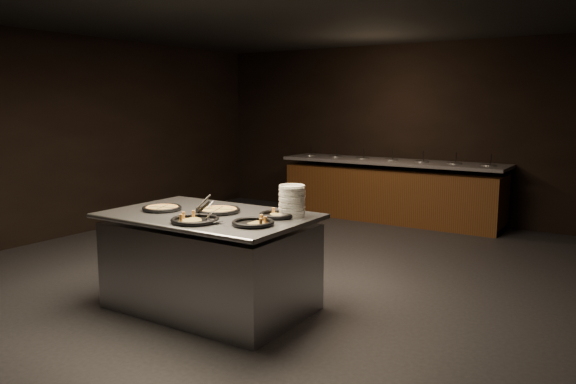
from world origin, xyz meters
name	(u,v)px	position (x,y,z in m)	size (l,w,h in m)	color
room	(264,146)	(0.00, 0.00, 1.45)	(7.02, 8.02, 2.92)	black
salad_bar	(390,194)	(0.00, 3.56, 0.44)	(3.70, 0.83, 1.18)	#4C2B12
serving_counter	(210,263)	(0.20, -1.16, 0.43)	(1.90, 1.22, 0.91)	#ABADB2
plate_stack	(292,201)	(0.91, -0.85, 1.05)	(0.23, 0.23, 0.28)	white
pan_veggie_whole	(162,208)	(-0.29, -1.28, 0.93)	(0.37, 0.37, 0.04)	black
pan_cheese_whole	(218,210)	(0.23, -1.07, 0.93)	(0.41, 0.41, 0.04)	black
pan_cheese_slices_a	(278,215)	(0.82, -0.94, 0.93)	(0.33, 0.33, 0.04)	black
pan_cheese_slices_b	(195,220)	(0.35, -1.51, 0.93)	(0.42, 0.42, 0.04)	black
pan_veggie_slices	(253,223)	(0.84, -1.34, 0.93)	(0.36, 0.36, 0.04)	black
server_left	(207,204)	(0.10, -1.08, 0.98)	(0.09, 0.31, 0.15)	#ABADB2
server_right	(207,211)	(0.40, -1.42, 0.99)	(0.35, 0.17, 0.17)	#ABADB2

